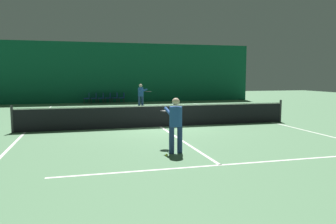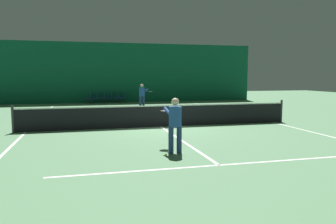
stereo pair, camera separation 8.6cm
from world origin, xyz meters
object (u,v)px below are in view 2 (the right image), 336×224
tennis_ball (166,155)px  courtside_chair_4 (117,97)px  courtside_chair_0 (89,97)px  courtside_chair_2 (103,97)px  player_far (142,94)px  courtside_chair_1 (96,97)px  player_near (175,121)px  courtside_chair_3 (110,97)px  courtside_chair_5 (124,97)px  tennis_net (161,115)px

tennis_ball → courtside_chair_4: bearing=88.6°
courtside_chair_0 → courtside_chair_2: same height
player_far → courtside_chair_1: player_far is taller
courtside_chair_4 → tennis_ball: 18.61m
player_near → courtside_chair_4: player_near is taller
player_far → courtside_chair_2: bearing=-177.6°
courtside_chair_3 → courtside_chair_5: 1.13m
tennis_net → courtside_chair_0: tennis_net is taller
tennis_net → courtside_chair_4: (-0.60, 13.42, -0.03)m
player_far → courtside_chair_0: 6.11m
courtside_chair_1 → courtside_chair_2: 0.56m
player_far → courtside_chair_5: size_ratio=1.99×
courtside_chair_2 → courtside_chair_5: bearing=90.0°
player_near → courtside_chair_2: 18.29m
player_far → courtside_chair_5: bearing=164.7°
player_far → courtside_chair_5: 5.05m
tennis_net → player_far: size_ratio=7.19×
player_far → tennis_ball: player_far is taller
tennis_net → courtside_chair_0: size_ratio=14.29×
courtside_chair_0 → courtside_chair_5: size_ratio=1.00×
tennis_ball → courtside_chair_3: bearing=90.3°
player_far → courtside_chair_3: bearing=176.8°
player_far → courtside_chair_3: size_ratio=1.99×
courtside_chair_1 → courtside_chair_4: size_ratio=1.00×
courtside_chair_3 → courtside_chair_4: bearing=90.0°
courtside_chair_1 → tennis_ball: (1.22, -18.60, -0.45)m
tennis_net → player_far: (0.66, 8.45, 0.46)m
tennis_net → courtside_chair_5: size_ratio=14.29×
courtside_chair_5 → player_near: bearing=-2.1°
tennis_net → courtside_chair_3: bearing=94.9°
player_far → courtside_chair_4: 5.15m
courtside_chair_2 → courtside_chair_4: same height
courtside_chair_2 → player_near: bearing=3.2°
courtside_chair_5 → tennis_ball: size_ratio=12.73×
player_far → courtside_chair_3: (-1.82, 4.98, -0.49)m
player_near → player_far: player_far is taller
courtside_chair_4 → tennis_net: bearing=2.6°
tennis_net → tennis_ball: size_ratio=181.82×
player_near → courtside_chair_5: bearing=-5.5°
courtside_chair_2 → courtside_chair_3: size_ratio=1.00×
tennis_net → courtside_chair_4: size_ratio=14.29×
courtside_chair_1 → courtside_chair_5: (2.25, 0.00, 0.00)m
tennis_net → player_far: 8.48m
courtside_chair_1 → courtside_chair_4: (1.69, 0.00, 0.00)m
courtside_chair_4 → courtside_chair_3: bearing=-90.0°
courtside_chair_5 → tennis_ball: courtside_chair_5 is taller
courtside_chair_2 → courtside_chair_4: 1.13m
player_near → courtside_chair_4: bearing=-3.8°
tennis_net → courtside_chair_1: bearing=99.7°
tennis_net → courtside_chair_0: (-2.85, 13.42, -0.03)m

